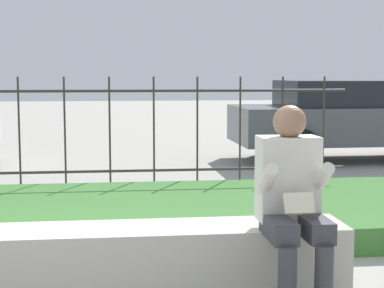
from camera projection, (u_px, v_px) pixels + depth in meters
The scene contains 5 objects.
stone_bench at pixel (107, 267), 4.18m from camera, with size 3.15×0.49×0.47m.
person_seated_reader at pixel (292, 198), 3.99m from camera, with size 0.42×0.73×1.27m.
grass_berm at pixel (81, 217), 6.05m from camera, with size 8.38×2.45×0.23m.
iron_fence at pixel (87, 134), 7.68m from camera, with size 6.38×0.03×1.43m.
car_parked_right at pixel (359, 117), 10.80m from camera, with size 4.30×1.92×1.35m.
Camera 1 is at (0.32, -4.10, 1.47)m, focal length 60.00 mm.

